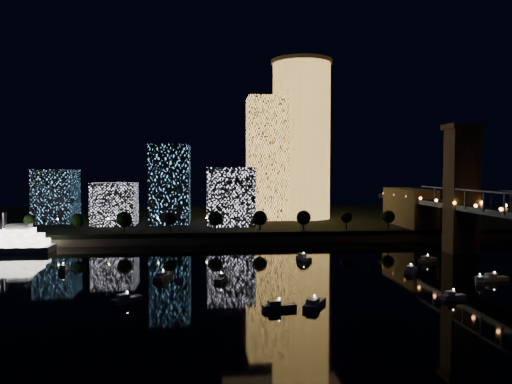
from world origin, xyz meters
TOP-DOWN VIEW (x-y plane):
  - ground at (0.00, 0.00)m, footprint 520.00×520.00m
  - far_bank at (0.00, 160.00)m, footprint 420.00×160.00m
  - seawall at (0.00, 82.00)m, footprint 420.00×6.00m
  - tower_cylindrical at (19.05, 141.11)m, footprint 34.00×34.00m
  - tower_rectangular at (-0.98, 137.50)m, footprint 21.00×21.00m
  - midrise_blocks at (-62.14, 121.20)m, footprint 110.58×42.38m
  - motorboats at (-3.26, 4.48)m, footprint 134.49×68.60m
  - esplanade_trees at (-27.87, 88.00)m, footprint 165.60×6.92m
  - street_lamps at (-34.00, 94.00)m, footprint 132.70×0.70m

SIDE VIEW (x-z plane):
  - ground at x=0.00m, z-range 0.00..0.00m
  - motorboats at x=-3.26m, z-range -0.58..2.20m
  - seawall at x=0.00m, z-range 0.00..3.00m
  - far_bank at x=0.00m, z-range 0.00..5.00m
  - street_lamps at x=-34.00m, z-range 6.20..11.85m
  - esplanade_trees at x=-27.87m, z-range 5.99..14.95m
  - midrise_blocks at x=-62.14m, z-range 0.81..40.63m
  - tower_rectangular at x=-0.98m, z-range 5.00..71.83m
  - tower_cylindrical at x=19.05m, z-range 5.13..93.04m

